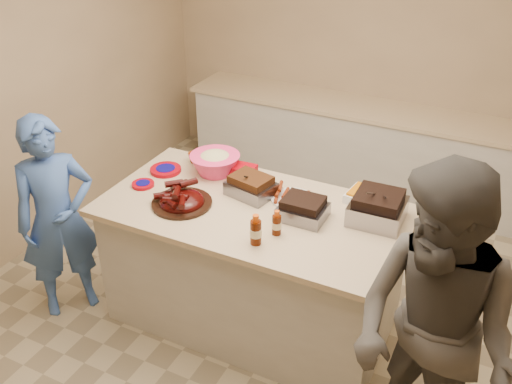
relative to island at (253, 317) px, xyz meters
The scene contains 19 objects.
room 0.10m from the island, 49.82° to the left, with size 4.50×5.00×2.70m, color tan, non-canonical shape.
back_counter 2.32m from the island, 88.31° to the left, with size 3.60×0.64×0.90m, color beige, non-canonical shape.
island is the anchor object (origin of this frame).
rib_platter 1.08m from the island, 159.45° to the right, with size 0.41×0.41×0.16m, color #380604, non-canonical shape.
pulled_pork_tray 0.98m from the island, 120.45° to the left, with size 0.31×0.24×0.09m, color #47230F.
brisket_tray 1.03m from the island, ahead, with size 0.30×0.25×0.09m, color black.
roasting_pan 1.26m from the island, 16.31° to the left, with size 0.33×0.33×0.13m, color gray.
coleslaw_bowl 1.12m from the island, 145.87° to the left, with size 0.37×0.37×0.25m, color #FF3576, non-canonical shape.
sausage_plate 1.01m from the island, 48.64° to the left, with size 0.30×0.30×0.05m, color silver.
mac_cheese_dish 1.26m from the island, 31.99° to the left, with size 0.31×0.22×0.08m, color orange.
bbq_bottle_a 1.05m from the island, 60.52° to the right, with size 0.07×0.07×0.20m, color #431402.
bbq_bottle_b 1.03m from the island, 37.25° to the right, with size 0.06×0.06×0.17m, color #431402.
mustard_bottle 0.98m from the island, 130.92° to the left, with size 0.04×0.04×0.11m, color yellow.
sauce_bowl 0.98m from the island, 107.87° to the left, with size 0.15×0.05×0.15m, color silver.
plate_stack_large 1.28m from the island, 167.81° to the left, with size 0.23×0.23×0.03m, color #95010D.
plate_stack_small 1.28m from the island, behind, with size 0.16×0.16×0.02m, color #95010D.
plastic_cup 1.26m from the island, 150.67° to the left, with size 0.09×0.08×0.09m, color #853712.
basket_stack 1.06m from the island, 125.97° to the left, with size 0.18×0.14×0.09m, color #95010D.
guest_blue 1.40m from the island, 160.32° to the right, with size 0.57×1.55×0.37m, color #3D62B0.
Camera 1 is at (1.40, -2.96, 2.98)m, focal length 40.00 mm.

